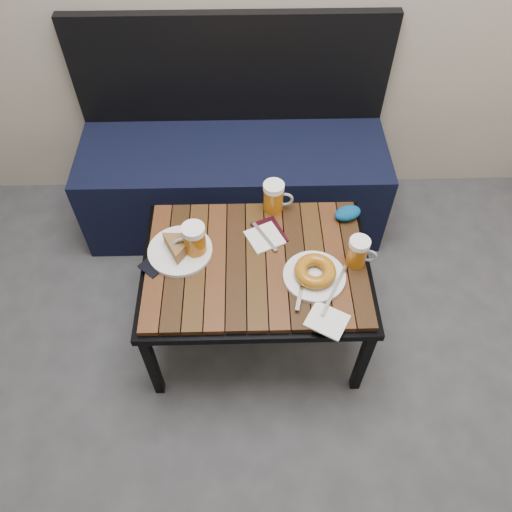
{
  "coord_description": "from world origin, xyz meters",
  "views": [
    {
      "loc": [
        -0.04,
        -0.03,
        1.91
      ],
      "look_at": [
        -0.01,
        1.08,
        0.5
      ],
      "focal_mm": 35.0,
      "sensor_mm": 36.0,
      "label": 1
    }
  ],
  "objects_px": {
    "bench": "(234,174)",
    "plate_bagel": "(315,273)",
    "plate_pie": "(180,248)",
    "passport_navy": "(157,263)",
    "beer_mug_centre": "(274,197)",
    "beer_mug_right": "(358,252)",
    "knit_pouch": "(348,213)",
    "passport_burgundy": "(269,232)",
    "cafe_table": "(256,268)",
    "beer_mug_left": "(194,240)"
  },
  "relations": [
    {
      "from": "bench",
      "to": "plate_bagel",
      "type": "distance_m",
      "value": 0.85
    },
    {
      "from": "plate_pie",
      "to": "passport_navy",
      "type": "height_order",
      "value": "plate_pie"
    },
    {
      "from": "beer_mug_centre",
      "to": "beer_mug_right",
      "type": "height_order",
      "value": "beer_mug_centre"
    },
    {
      "from": "beer_mug_right",
      "to": "passport_navy",
      "type": "xyz_separation_m",
      "value": [
        -0.72,
        0.01,
        -0.06
      ]
    },
    {
      "from": "bench",
      "to": "knit_pouch",
      "type": "bearing_deg",
      "value": -46.62
    },
    {
      "from": "bench",
      "to": "passport_burgundy",
      "type": "relative_size",
      "value": 10.19
    },
    {
      "from": "beer_mug_centre",
      "to": "bench",
      "type": "bearing_deg",
      "value": 114.04
    },
    {
      "from": "bench",
      "to": "passport_navy",
      "type": "height_order",
      "value": "bench"
    },
    {
      "from": "beer_mug_right",
      "to": "plate_pie",
      "type": "distance_m",
      "value": 0.64
    },
    {
      "from": "plate_bagel",
      "to": "beer_mug_centre",
      "type": "bearing_deg",
      "value": 110.66
    },
    {
      "from": "cafe_table",
      "to": "passport_burgundy",
      "type": "xyz_separation_m",
      "value": [
        0.05,
        0.13,
        0.05
      ]
    },
    {
      "from": "passport_burgundy",
      "to": "knit_pouch",
      "type": "height_order",
      "value": "knit_pouch"
    },
    {
      "from": "plate_bagel",
      "to": "plate_pie",
      "type": "bearing_deg",
      "value": 165.21
    },
    {
      "from": "cafe_table",
      "to": "passport_burgundy",
      "type": "bearing_deg",
      "value": 68.2
    },
    {
      "from": "bench",
      "to": "knit_pouch",
      "type": "relative_size",
      "value": 12.97
    },
    {
      "from": "cafe_table",
      "to": "passport_navy",
      "type": "bearing_deg",
      "value": -179.55
    },
    {
      "from": "bench",
      "to": "plate_pie",
      "type": "relative_size",
      "value": 5.9
    },
    {
      "from": "bench",
      "to": "passport_burgundy",
      "type": "height_order",
      "value": "bench"
    },
    {
      "from": "beer_mug_left",
      "to": "beer_mug_right",
      "type": "height_order",
      "value": "beer_mug_left"
    },
    {
      "from": "beer_mug_centre",
      "to": "passport_navy",
      "type": "height_order",
      "value": "beer_mug_centre"
    },
    {
      "from": "plate_pie",
      "to": "passport_burgundy",
      "type": "distance_m",
      "value": 0.34
    },
    {
      "from": "bench",
      "to": "cafe_table",
      "type": "height_order",
      "value": "bench"
    },
    {
      "from": "beer_mug_left",
      "to": "passport_burgundy",
      "type": "distance_m",
      "value": 0.3
    },
    {
      "from": "beer_mug_centre",
      "to": "passport_burgundy",
      "type": "bearing_deg",
      "value": -97.51
    },
    {
      "from": "bench",
      "to": "plate_pie",
      "type": "xyz_separation_m",
      "value": [
        -0.19,
        -0.64,
        0.23
      ]
    },
    {
      "from": "plate_pie",
      "to": "passport_navy",
      "type": "distance_m",
      "value": 0.1
    },
    {
      "from": "knit_pouch",
      "to": "beer_mug_right",
      "type": "bearing_deg",
      "value": -89.38
    },
    {
      "from": "plate_pie",
      "to": "plate_bagel",
      "type": "relative_size",
      "value": 0.85
    },
    {
      "from": "bench",
      "to": "beer_mug_left",
      "type": "bearing_deg",
      "value": -101.81
    },
    {
      "from": "beer_mug_right",
      "to": "passport_burgundy",
      "type": "distance_m",
      "value": 0.35
    },
    {
      "from": "cafe_table",
      "to": "plate_bagel",
      "type": "xyz_separation_m",
      "value": [
        0.2,
        -0.08,
        0.07
      ]
    },
    {
      "from": "knit_pouch",
      "to": "beer_mug_left",
      "type": "bearing_deg",
      "value": -164.48
    },
    {
      "from": "plate_pie",
      "to": "knit_pouch",
      "type": "xyz_separation_m",
      "value": [
        0.64,
        0.16,
        -0.0
      ]
    },
    {
      "from": "beer_mug_right",
      "to": "passport_burgundy",
      "type": "bearing_deg",
      "value": 168.28
    },
    {
      "from": "passport_burgundy",
      "to": "bench",
      "type": "bearing_deg",
      "value": 82.16
    },
    {
      "from": "plate_bagel",
      "to": "beer_mug_left",
      "type": "bearing_deg",
      "value": 163.5
    },
    {
      "from": "cafe_table",
      "to": "plate_bagel",
      "type": "bearing_deg",
      "value": -21.55
    },
    {
      "from": "passport_burgundy",
      "to": "passport_navy",
      "type": "bearing_deg",
      "value": 175.86
    },
    {
      "from": "beer_mug_left",
      "to": "beer_mug_right",
      "type": "xyz_separation_m",
      "value": [
        0.58,
        -0.06,
        -0.01
      ]
    },
    {
      "from": "plate_pie",
      "to": "knit_pouch",
      "type": "height_order",
      "value": "plate_pie"
    },
    {
      "from": "cafe_table",
      "to": "beer_mug_left",
      "type": "xyz_separation_m",
      "value": [
        -0.22,
        0.05,
        0.11
      ]
    },
    {
      "from": "beer_mug_right",
      "to": "beer_mug_left",
      "type": "bearing_deg",
      "value": -172.01
    },
    {
      "from": "plate_pie",
      "to": "knit_pouch",
      "type": "bearing_deg",
      "value": 14.11
    },
    {
      "from": "cafe_table",
      "to": "beer_mug_right",
      "type": "bearing_deg",
      "value": -2.37
    },
    {
      "from": "beer_mug_right",
      "to": "knit_pouch",
      "type": "distance_m",
      "value": 0.23
    },
    {
      "from": "passport_burgundy",
      "to": "knit_pouch",
      "type": "xyz_separation_m",
      "value": [
        0.31,
        0.07,
        0.02
      ]
    },
    {
      "from": "cafe_table",
      "to": "beer_mug_centre",
      "type": "bearing_deg",
      "value": 73.68
    },
    {
      "from": "bench",
      "to": "beer_mug_right",
      "type": "height_order",
      "value": "bench"
    },
    {
      "from": "cafe_table",
      "to": "beer_mug_left",
      "type": "relative_size",
      "value": 6.17
    },
    {
      "from": "beer_mug_centre",
      "to": "beer_mug_right",
      "type": "xyz_separation_m",
      "value": [
        0.29,
        -0.27,
        -0.01
      ]
    }
  ]
}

